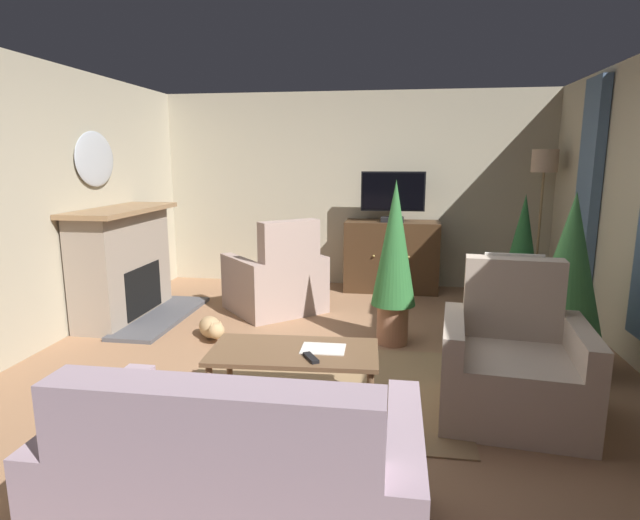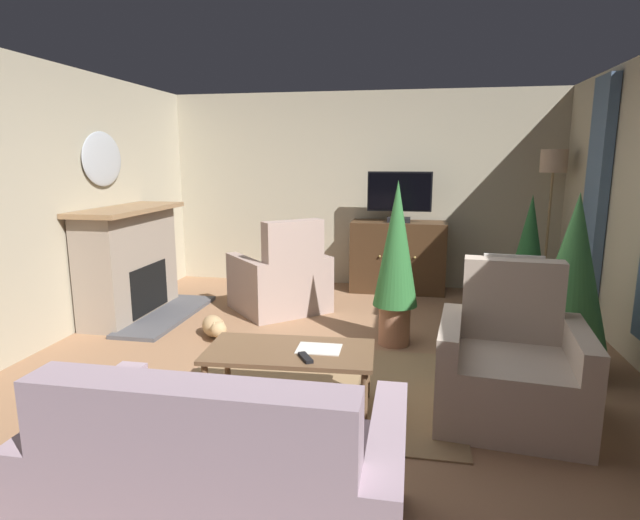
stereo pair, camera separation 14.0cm
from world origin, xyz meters
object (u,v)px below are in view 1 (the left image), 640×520
Objects in this scene: wall_mirror_oval at (95,159)px; potted_plant_tall_palm_by_window at (522,252)px; armchair_in_far_corner at (513,366)px; fireplace at (125,266)px; potted_plant_leafy_by_curtain at (394,255)px; potted_plant_on_hearth_side at (569,276)px; armchair_facing_sofa at (277,282)px; tv_remote at (311,358)px; tv_cabinet at (391,258)px; coffee_table at (294,356)px; cat at (211,328)px; folded_newspaper at (323,349)px; sofa_floral at (241,488)px; floor_lamp at (543,186)px; television at (393,195)px.

potted_plant_tall_palm_by_window is at bearing 9.08° from wall_mirror_oval.
fireplace is at bearing 156.08° from armchair_in_far_corner.
potted_plant_leafy_by_curtain is 1.04× the size of potted_plant_on_hearth_side.
fireplace is 1.15× the size of potted_plant_tall_palm_by_window.
potted_plant_tall_palm_by_window reaches higher than armchair_facing_sofa.
tv_remote is 0.16× the size of armchair_in_far_corner.
potted_plant_tall_palm_by_window is at bearing -32.02° from tv_cabinet.
coffee_table is 0.91× the size of armchair_facing_sofa.
fireplace is 2.59× the size of cat.
sofa_floral reaches higher than folded_newspaper.
tv_cabinet is 1.15× the size of armchair_in_far_corner.
potted_plant_on_hearth_side is (1.86, 0.98, 0.35)m from folded_newspaper.
potted_plant_leafy_by_curtain is (0.46, 1.39, 0.40)m from folded_newspaper.
wall_mirror_oval reaches higher than coffee_table.
coffee_table is 0.64× the size of floor_lamp.
floor_lamp reaches higher than armchair_in_far_corner.
tv_cabinet is 0.66× the size of floor_lamp.
sofa_floral is 3.68m from armchair_facing_sofa.
wall_mirror_oval is 4.26m from sofa_floral.
potted_plant_tall_palm_by_window reaches higher than cat.
fireplace is at bearing 125.74° from sofa_floral.
coffee_table is at bearing -50.26° from cat.
television is 1.92m from armchair_facing_sofa.
tv_remote is 0.09× the size of floor_lamp.
wall_mirror_oval is at bearing -163.03° from floor_lamp.
coffee_table is 6.91× the size of tv_remote.
coffee_table is (-0.62, -3.44, -0.04)m from tv_cabinet.
floor_lamp reaches higher than armchair_facing_sofa.
coffee_table is at bearing -100.34° from television.
potted_plant_tall_palm_by_window reaches higher than armchair_in_far_corner.
armchair_facing_sofa is (-1.28, -1.15, -0.10)m from tv_cabinet.
floor_lamp is at bearing 64.55° from potted_plant_tall_palm_by_window.
potted_plant_leafy_by_curtain is at bearing -33.16° from armchair_facing_sofa.
wall_mirror_oval reaches higher than folded_newspaper.
wall_mirror_oval reaches higher than tv_cabinet.
cat is at bearing 134.21° from folded_newspaper.
floor_lamp is (3.07, 1.02, 1.06)m from armchair_facing_sofa.
armchair_in_far_corner is 0.78× the size of potted_plant_tall_palm_by_window.
coffee_table is 0.21m from tv_remote.
television is 1.74m from potted_plant_tall_palm_by_window.
floor_lamp is at bearing 54.70° from folded_newspaper.
sofa_floral is 4.38m from potted_plant_tall_palm_by_window.
fireplace is at bearing 140.76° from coffee_table.
fireplace reaches higher than folded_newspaper.
potted_plant_on_hearth_side is 2.45× the size of cat.
wall_mirror_oval is at bearing 172.88° from potted_plant_leafy_by_curtain.
television is 3.66m from tv_remote.
potted_plant_leafy_by_curtain reaches higher than fireplace.
potted_plant_on_hearth_side is (1.40, -0.41, -0.06)m from potted_plant_leafy_by_curtain.
potted_plant_on_hearth_side is at bearing 26.60° from folded_newspaper.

